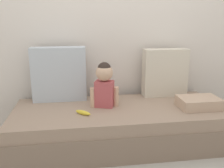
{
  "coord_description": "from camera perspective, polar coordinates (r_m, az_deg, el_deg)",
  "views": [
    {
      "loc": [
        -0.41,
        -2.32,
        1.26
      ],
      "look_at": [
        -0.07,
        0.0,
        0.63
      ],
      "focal_mm": 39.75,
      "sensor_mm": 36.0,
      "label": 1
    }
  ],
  "objects": [
    {
      "name": "throw_pillow_left",
      "position": [
        2.72,
        -12.06,
        2.22
      ],
      "size": [
        0.57,
        0.16,
        0.58
      ],
      "primitive_type": "cube",
      "color": "#B2BCC6",
      "rests_on": "couch"
    },
    {
      "name": "banana",
      "position": [
        2.35,
        -6.67,
        -6.54
      ],
      "size": [
        0.16,
        0.14,
        0.04
      ],
      "primitive_type": "ellipsoid",
      "rotation": [
        0.0,
        0.0,
        -0.71
      ],
      "color": "yellow",
      "rests_on": "couch"
    },
    {
      "name": "ground_plane",
      "position": [
        2.67,
        1.49,
        -13.14
      ],
      "size": [
        12.0,
        12.0,
        0.0
      ],
      "primitive_type": "plane",
      "color": "#B2ADA3"
    },
    {
      "name": "folded_blanket",
      "position": [
        2.65,
        19.34,
        -4.05
      ],
      "size": [
        0.4,
        0.28,
        0.1
      ],
      "primitive_type": "cube",
      "color": "tan",
      "rests_on": "couch"
    },
    {
      "name": "throw_pillow_right",
      "position": [
        2.9,
        12.07,
        2.58
      ],
      "size": [
        0.5,
        0.16,
        0.54
      ],
      "primitive_type": "cube",
      "color": "beige",
      "rests_on": "couch"
    },
    {
      "name": "toddler",
      "position": [
        2.47,
        -1.77,
        0.24
      ],
      "size": [
        0.29,
        0.18,
        0.46
      ],
      "color": "#B24C51",
      "rests_on": "couch"
    },
    {
      "name": "back_wall",
      "position": [
        2.92,
        -0.3,
        12.63
      ],
      "size": [
        5.36,
        0.1,
        2.27
      ],
      "primitive_type": "cube",
      "color": "silver",
      "rests_on": "ground"
    },
    {
      "name": "couch",
      "position": [
        2.58,
        1.52,
        -9.47
      ],
      "size": [
        2.16,
        0.88,
        0.38
      ],
      "color": "#826C5B",
      "rests_on": "ground"
    }
  ]
}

